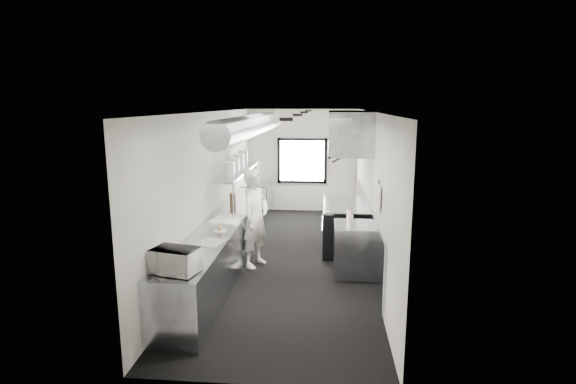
% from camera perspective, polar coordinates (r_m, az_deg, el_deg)
% --- Properties ---
extents(floor, '(3.00, 8.00, 0.01)m').
position_cam_1_polar(floor, '(8.79, 0.27, -8.42)').
color(floor, black).
rests_on(floor, ground).
extents(ceiling, '(3.00, 8.00, 0.01)m').
position_cam_1_polar(ceiling, '(8.28, 0.29, 10.16)').
color(ceiling, beige).
rests_on(ceiling, wall_back).
extents(wall_back, '(3.00, 0.02, 2.80)m').
position_cam_1_polar(wall_back, '(12.36, 1.81, 4.00)').
color(wall_back, silver).
rests_on(wall_back, floor).
extents(wall_front, '(3.00, 0.02, 2.80)m').
position_cam_1_polar(wall_front, '(4.57, -3.90, -8.66)').
color(wall_front, silver).
rests_on(wall_front, floor).
extents(wall_left, '(0.02, 8.00, 2.80)m').
position_cam_1_polar(wall_left, '(8.67, -9.65, 0.74)').
color(wall_left, silver).
rests_on(wall_left, floor).
extents(wall_right, '(0.02, 8.00, 2.80)m').
position_cam_1_polar(wall_right, '(8.43, 10.49, 0.41)').
color(wall_right, silver).
rests_on(wall_right, floor).
extents(wall_cladding, '(0.03, 5.50, 1.10)m').
position_cam_1_polar(wall_cladding, '(8.92, 9.99, -4.60)').
color(wall_cladding, gray).
rests_on(wall_cladding, wall_right).
extents(hvac_duct, '(0.40, 6.40, 0.40)m').
position_cam_1_polar(hvac_duct, '(8.77, -4.11, 8.55)').
color(hvac_duct, '#96989E').
rests_on(hvac_duct, ceiling).
extents(service_window, '(1.36, 0.05, 1.25)m').
position_cam_1_polar(service_window, '(12.33, 1.80, 3.98)').
color(service_window, white).
rests_on(service_window, wall_back).
extents(exhaust_hood, '(0.81, 2.20, 0.88)m').
position_cam_1_polar(exhaust_hood, '(8.98, 7.72, 7.52)').
color(exhaust_hood, gray).
rests_on(exhaust_hood, ceiling).
extents(prep_counter, '(0.70, 6.00, 0.90)m').
position_cam_1_polar(prep_counter, '(8.35, -7.96, -6.35)').
color(prep_counter, gray).
rests_on(prep_counter, floor).
extents(pass_shelf, '(0.45, 3.00, 0.68)m').
position_cam_1_polar(pass_shelf, '(9.54, -6.37, 2.60)').
color(pass_shelf, gray).
rests_on(pass_shelf, prep_counter).
extents(range, '(0.88, 1.60, 0.94)m').
position_cam_1_polar(range, '(9.29, 7.04, -4.37)').
color(range, black).
rests_on(range, floor).
extents(bottle_station, '(0.65, 0.80, 0.90)m').
position_cam_1_polar(bottle_station, '(7.97, 8.19, -7.22)').
color(bottle_station, gray).
rests_on(bottle_station, floor).
extents(far_work_table, '(0.70, 1.20, 0.90)m').
position_cam_1_polar(far_work_table, '(11.86, -3.99, -0.99)').
color(far_work_table, gray).
rests_on(far_work_table, floor).
extents(notice_sheet_a, '(0.02, 0.28, 0.38)m').
position_cam_1_polar(notice_sheet_a, '(7.22, 11.19, 0.20)').
color(notice_sheet_a, white).
rests_on(notice_sheet_a, wall_right).
extents(notice_sheet_b, '(0.02, 0.28, 0.38)m').
position_cam_1_polar(notice_sheet_b, '(6.89, 11.48, -0.76)').
color(notice_sheet_b, white).
rests_on(notice_sheet_b, wall_right).
extents(line_cook, '(0.66, 0.78, 1.80)m').
position_cam_1_polar(line_cook, '(8.19, -4.16, -3.33)').
color(line_cook, white).
rests_on(line_cook, floor).
extents(microwave, '(0.58, 0.49, 0.31)m').
position_cam_1_polar(microwave, '(5.75, -14.11, -8.44)').
color(microwave, silver).
rests_on(microwave, prep_counter).
extents(deli_tub_a, '(0.17, 0.17, 0.10)m').
position_cam_1_polar(deli_tub_a, '(6.24, -13.77, -7.82)').
color(deli_tub_a, beige).
rests_on(deli_tub_a, prep_counter).
extents(deli_tub_b, '(0.17, 0.17, 0.09)m').
position_cam_1_polar(deli_tub_b, '(6.54, -12.70, -6.94)').
color(deli_tub_b, beige).
rests_on(deli_tub_b, prep_counter).
extents(newspaper, '(0.42, 0.48, 0.01)m').
position_cam_1_polar(newspaper, '(6.84, -9.84, -6.36)').
color(newspaper, silver).
rests_on(newspaper, prep_counter).
extents(small_plate, '(0.24, 0.24, 0.02)m').
position_cam_1_polar(small_plate, '(7.43, -8.65, -4.89)').
color(small_plate, silver).
rests_on(small_plate, prep_counter).
extents(pastry, '(0.09, 0.09, 0.09)m').
position_cam_1_polar(pastry, '(7.42, -8.66, -4.49)').
color(pastry, tan).
rests_on(pastry, small_plate).
extents(cutting_board, '(0.56, 0.71, 0.02)m').
position_cam_1_polar(cutting_board, '(8.14, -7.73, -3.42)').
color(cutting_board, white).
rests_on(cutting_board, prep_counter).
extents(knife_block, '(0.16, 0.23, 0.22)m').
position_cam_1_polar(knife_block, '(9.30, -7.05, -0.91)').
color(knife_block, brown).
rests_on(knife_block, prep_counter).
extents(plate_stack_a, '(0.30, 0.30, 0.26)m').
position_cam_1_polar(plate_stack_a, '(8.79, -7.50, 2.93)').
color(plate_stack_a, silver).
rests_on(plate_stack_a, pass_shelf).
extents(plate_stack_b, '(0.23, 0.23, 0.29)m').
position_cam_1_polar(plate_stack_b, '(9.25, -6.86, 3.43)').
color(plate_stack_b, silver).
rests_on(plate_stack_b, pass_shelf).
extents(plate_stack_c, '(0.29, 0.29, 0.32)m').
position_cam_1_polar(plate_stack_c, '(9.63, -6.25, 3.86)').
color(plate_stack_c, silver).
rests_on(plate_stack_c, pass_shelf).
extents(plate_stack_d, '(0.26, 0.26, 0.33)m').
position_cam_1_polar(plate_stack_d, '(10.29, -5.73, 4.37)').
color(plate_stack_d, silver).
rests_on(plate_stack_d, pass_shelf).
extents(squeeze_bottle_a, '(0.09, 0.09, 0.20)m').
position_cam_1_polar(squeeze_bottle_a, '(7.57, 7.86, -3.87)').
color(squeeze_bottle_a, white).
rests_on(squeeze_bottle_a, bottle_station).
extents(squeeze_bottle_b, '(0.06, 0.06, 0.17)m').
position_cam_1_polar(squeeze_bottle_b, '(7.63, 7.70, -3.84)').
color(squeeze_bottle_b, white).
rests_on(squeeze_bottle_b, bottle_station).
extents(squeeze_bottle_c, '(0.06, 0.06, 0.18)m').
position_cam_1_polar(squeeze_bottle_c, '(7.77, 8.04, -3.54)').
color(squeeze_bottle_c, white).
rests_on(squeeze_bottle_c, bottle_station).
extents(squeeze_bottle_d, '(0.08, 0.08, 0.19)m').
position_cam_1_polar(squeeze_bottle_d, '(7.98, 7.77, -3.07)').
color(squeeze_bottle_d, white).
rests_on(squeeze_bottle_d, bottle_station).
extents(squeeze_bottle_e, '(0.08, 0.08, 0.19)m').
position_cam_1_polar(squeeze_bottle_e, '(8.08, 7.69, -2.91)').
color(squeeze_bottle_e, white).
rests_on(squeeze_bottle_e, bottle_station).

